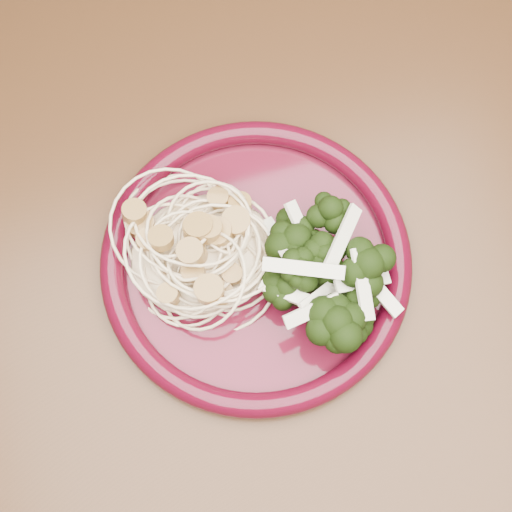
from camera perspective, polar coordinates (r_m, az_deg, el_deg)
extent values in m
plane|color=brown|center=(1.29, 0.23, -8.62)|extent=(3.50, 3.50, 0.00)
cube|color=#472814|center=(0.59, 0.51, 4.49)|extent=(1.20, 0.80, 0.04)
cylinder|color=#480B1A|center=(0.55, 0.00, -0.60)|extent=(0.31, 0.31, 0.01)
torus|color=#480616|center=(0.54, 0.00, -0.34)|extent=(0.31, 0.31, 0.02)
ellipsoid|color=beige|center=(0.54, -4.36, 0.46)|extent=(0.14, 0.14, 0.03)
ellipsoid|color=black|center=(0.52, 5.46, -0.36)|extent=(0.13, 0.16, 0.05)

